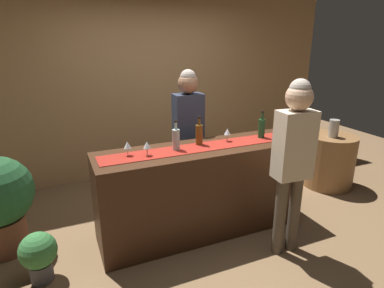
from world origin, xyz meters
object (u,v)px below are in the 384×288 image
Objects in this scene: wine_glass_far_end at (227,132)px; bartender at (188,125)px; vase_on_side_table at (334,128)px; wine_glass_near_customer at (147,145)px; round_side_table at (329,161)px; wine_bottle_clear at (176,139)px; customer_sipping at (294,151)px; wine_glass_mid_counter at (127,145)px; potted_plant_small at (39,254)px; wine_bottle_green at (262,128)px; wine_bottle_amber at (199,134)px.

bartender is (-0.24, 0.51, -0.02)m from wine_glass_far_end.
vase_on_side_table is (2.00, -0.30, -0.18)m from bartender.
wine_glass_near_customer is 2.84m from round_side_table.
wine_glass_far_end reaches higher than round_side_table.
wine_bottle_clear is at bearing -172.95° from round_side_table.
round_side_table is (1.55, 0.98, -0.68)m from customer_sipping.
wine_glass_mid_counter is at bearing -175.31° from vase_on_side_table.
round_side_table is (2.73, 0.35, -0.70)m from wine_glass_near_customer.
wine_glass_near_customer is 1.31m from potted_plant_small.
wine_glass_near_customer is at bearing 7.28° from potted_plant_small.
wine_glass_mid_counter is 1.52m from customer_sipping.
wine_bottle_clear is (-1.01, -0.01, 0.00)m from wine_bottle_green.
wine_bottle_clear is 0.41× the size of round_side_table.
vase_on_side_table is at bearing 6.06° from wine_bottle_clear.
wine_bottle_clear is at bearing -173.94° from vase_on_side_table.
potted_plant_small is (-2.35, -0.19, -0.81)m from wine_bottle_green.
wine_bottle_clear is 0.66× the size of potted_plant_small.
potted_plant_small is at bearing -172.22° from wine_bottle_clear.
customer_sipping reaches higher than bartender.
wine_bottle_amber is 0.18× the size of bartender.
wine_glass_far_end is at bearing -173.16° from vase_on_side_table.
wine_bottle_green reaches higher than wine_glass_far_end.
potted_plant_small is (-1.94, -0.22, -0.80)m from wine_glass_far_end.
wine_glass_mid_counter is 0.09× the size of bartender.
wine_bottle_green reaches higher than wine_glass_mid_counter.
bartender reaches higher than round_side_table.
bartender is 2.04m from vase_on_side_table.
bartender is at bearing 114.59° from wine_glass_far_end.
wine_glass_mid_counter is (-0.76, -0.04, -0.01)m from wine_bottle_amber.
wine_bottle_amber is 2.27m from round_side_table.
round_side_table is (2.06, -0.25, -0.67)m from bartender.
wine_bottle_amber is at bearing 8.57° from potted_plant_small.
wine_glass_mid_counter is at bearing 179.66° from wine_bottle_green.
wine_bottle_green is 1.26× the size of vase_on_side_table.
wine_glass_mid_counter is 0.19× the size of round_side_table.
wine_glass_mid_counter is 3.00m from round_side_table.
wine_bottle_amber and wine_bottle_green have the same top height.
wine_bottle_amber is at bearing 175.93° from wine_bottle_green.
wine_bottle_amber is 1.00× the size of wine_bottle_green.
wine_glass_near_customer reaches higher than round_side_table.
wine_glass_near_customer is 0.60× the size of vase_on_side_table.
bartender is 1.00× the size of customer_sipping.
wine_bottle_green is 0.66× the size of potted_plant_small.
vase_on_side_table is (2.85, 0.23, -0.21)m from wine_glass_mid_counter.
wine_bottle_amber is at bearing -173.65° from round_side_table.
wine_glass_near_customer and wine_glass_mid_counter have the same top height.
wine_bottle_amber is 2.10× the size of wine_glass_far_end.
round_side_table is at bearing 7.31° from potted_plant_small.
wine_glass_near_customer is 1.00× the size of wine_glass_mid_counter.
wine_glass_near_customer is 0.91m from bartender.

